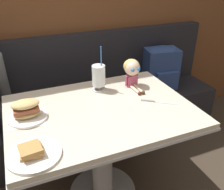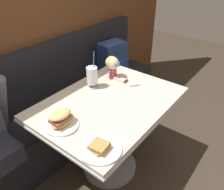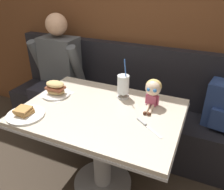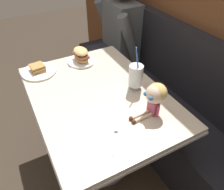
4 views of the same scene
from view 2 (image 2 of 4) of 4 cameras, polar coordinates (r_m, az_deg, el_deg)
The scene contains 10 objects.
ground_plane at distance 2.17m, azimuth 3.38°, elevation -19.56°, with size 8.00×8.00×0.00m, color #382D23.
wood_panel_wall at distance 2.16m, azimuth -20.08°, elevation 17.03°, with size 4.40×0.08×2.40m, color brown.
booth_bench at distance 2.35m, azimuth -12.78°, elevation -4.50°, with size 2.60×0.48×1.00m.
diner_table at distance 1.85m, azimuth -0.67°, elevation -6.47°, with size 1.11×0.81×0.74m.
toast_plate at distance 1.34m, azimuth -2.99°, elevation -13.05°, with size 0.25×0.25×0.06m.
milkshake_glass at distance 1.86m, azimuth -4.95°, elevation 4.60°, with size 0.10×0.10×0.32m.
sandwich_plate at distance 1.51m, azimuth -12.47°, elevation -6.20°, with size 0.22×0.22×0.12m.
butter_knife at distance 1.94m, azimuth 6.59°, elevation 2.55°, with size 0.20×0.15×0.01m.
seated_doll at distance 2.00m, azimuth 0.19°, elevation 7.61°, with size 0.12×0.22×0.20m.
backpack at distance 2.67m, azimuth 0.18°, elevation 9.41°, with size 0.33×0.29×0.41m.
Camera 2 is at (-1.12, -0.72, 1.71)m, focal length 36.88 mm.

